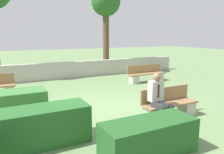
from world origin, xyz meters
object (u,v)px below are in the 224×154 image
at_px(bench_front, 169,107).
at_px(tree_center_left, 106,5).
at_px(person_seated_man, 159,96).
at_px(bench_right_side, 146,75).

distance_m(bench_front, tree_center_left, 8.54).
xyz_separation_m(bench_front, person_seated_man, (-0.52, -0.14, 0.41)).
xyz_separation_m(person_seated_man, tree_center_left, (2.18, 7.66, 3.28)).
bearing_deg(bench_front, person_seated_man, -165.27).
height_order(bench_front, tree_center_left, tree_center_left).
relative_size(bench_front, person_seated_man, 1.28).
bearing_deg(bench_right_side, bench_front, -112.45).
bearing_deg(person_seated_man, bench_right_side, 57.29).
bearing_deg(tree_center_left, bench_right_side, -79.16).
bearing_deg(bench_front, tree_center_left, 77.52).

